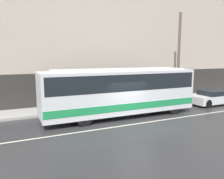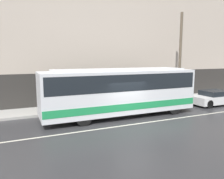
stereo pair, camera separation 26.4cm
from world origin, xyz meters
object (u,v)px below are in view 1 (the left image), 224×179
(pedestrian_waiting, at_px, (69,99))
(sedan_white_front, at_px, (213,97))
(utility_pole_near, at_px, (179,57))
(transit_bus, at_px, (120,90))

(pedestrian_waiting, bearing_deg, sedan_white_front, -13.61)
(utility_pole_near, height_order, pedestrian_waiting, utility_pole_near)
(sedan_white_front, xyz_separation_m, pedestrian_waiting, (-11.97, 2.90, 0.31))
(transit_bus, bearing_deg, sedan_white_front, -0.00)
(sedan_white_front, xyz_separation_m, utility_pole_near, (-2.04, 2.29, 3.46))
(utility_pole_near, relative_size, pedestrian_waiting, 4.82)
(transit_bus, relative_size, sedan_white_front, 2.42)
(pedestrian_waiting, bearing_deg, utility_pole_near, -3.49)
(sedan_white_front, bearing_deg, transit_bus, 180.00)
(transit_bus, relative_size, pedestrian_waiting, 6.65)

